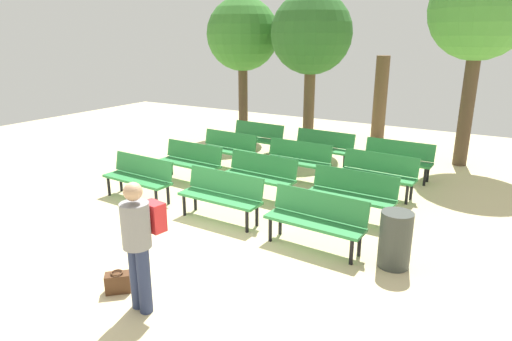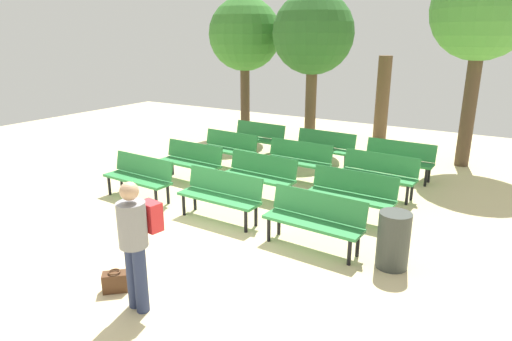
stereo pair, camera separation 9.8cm
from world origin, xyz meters
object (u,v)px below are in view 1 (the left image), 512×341
object	(u,v)px
trash_bin	(395,240)
handbag	(118,282)
bench_r1_c2	(352,192)
tree_2	(480,12)
tree_1	(311,35)
bench_r1_c0	(191,160)
bench_r0_c2	(316,217)
bench_r3_c0	(257,136)
visitor_with_backpack	(139,239)
bench_r0_c0	(139,175)
bench_r0_c1	(222,193)
tree_0	(243,35)
bench_r3_c2	(397,157)
bench_r2_c0	(227,147)
bench_r2_c2	(378,172)
bench_r2_c1	(297,158)
tree_3	(380,99)
bench_r3_c1	(323,146)
bench_r1_c1	(260,173)

from	to	relation	value
trash_bin	handbag	bearing A→B (deg)	-138.99
bench_r1_c2	tree_2	world-z (taller)	tree_2
handbag	tree_1	bearing A→B (deg)	98.01
handbag	bench_r1_c0	bearing A→B (deg)	117.00
bench_r0_c2	bench_r3_c0	size ratio (longest dim) A/B	1.00
bench_r0_c2	trash_bin	xyz separation A→B (m)	(1.23, 0.01, -0.08)
visitor_with_backpack	trash_bin	world-z (taller)	visitor_with_backpack
tree_1	bench_r0_c0	bearing A→B (deg)	-100.06
bench_r0_c1	bench_r1_c0	world-z (taller)	same
tree_0	bench_r3_c2	bearing A→B (deg)	-20.52
bench_r2_c0	bench_r2_c2	distance (m)	3.91
bench_r1_c0	bench_r1_c2	size ratio (longest dim) A/B	1.01
bench_r2_c1	handbag	distance (m)	5.56
tree_0	tree_2	bearing A→B (deg)	-0.96
bench_r3_c2	tree_3	size ratio (longest dim) A/B	0.61
bench_r1_c2	tree_2	bearing A→B (deg)	76.54
tree_3	handbag	bearing A→B (deg)	-92.04
bench_r1_c2	bench_r2_c1	world-z (taller)	same
bench_r1_c2	bench_r2_c1	distance (m)	2.45
bench_r0_c2	bench_r1_c0	bearing A→B (deg)	159.74
visitor_with_backpack	trash_bin	size ratio (longest dim) A/B	1.96
bench_r0_c1	bench_r2_c2	bearing A→B (deg)	54.75
bench_r0_c0	trash_bin	world-z (taller)	bench_r0_c0
bench_r3_c2	bench_r2_c1	bearing A→B (deg)	-145.95
bench_r3_c1	visitor_with_backpack	xyz separation A→B (m)	(0.59, -7.06, 0.43)
bench_r2_c1	bench_r3_c2	xyz separation A→B (m)	(1.98, 1.27, 0.00)
bench_r0_c0	bench_r0_c1	world-z (taller)	same
bench_r3_c0	trash_bin	xyz separation A→B (m)	(5.01, -4.50, -0.08)
bench_r1_c2	bench_r3_c1	xyz separation A→B (m)	(-1.83, 3.01, 0.00)
bench_r0_c2	visitor_with_backpack	world-z (taller)	visitor_with_backpack
tree_1	tree_3	xyz separation A→B (m)	(1.59, 1.90, -1.93)
bench_r2_c0	handbag	xyz separation A→B (m)	(2.07, -5.58, -0.37)
bench_r0_c1	tree_3	xyz separation A→B (m)	(0.59, 7.87, 0.82)
bench_r3_c1	visitor_with_backpack	size ratio (longest dim) A/B	0.98
bench_r1_c0	trash_bin	distance (m)	5.30
trash_bin	bench_r0_c0	bearing A→B (deg)	178.37
bench_r1_c0	bench_r2_c1	xyz separation A→B (m)	(2.04, 1.40, 0.00)
bench_r1_c1	tree_3	distance (m)	6.55
tree_3	visitor_with_backpack	size ratio (longest dim) A/B	1.61
bench_r0_c0	tree_0	bearing A→B (deg)	105.68
bench_r1_c0	tree_0	size ratio (longest dim) A/B	0.37
bench_r1_c1	tree_0	world-z (taller)	tree_0
tree_3	trash_bin	world-z (taller)	tree_3
bench_r0_c2	bench_r1_c0	distance (m)	4.14
bench_r1_c1	handbag	world-z (taller)	bench_r1_c1
tree_3	visitor_with_backpack	xyz separation A→B (m)	(0.18, -10.64, -0.39)
bench_r3_c2	tree_1	bearing A→B (deg)	150.94
bench_r2_c1	visitor_with_backpack	distance (m)	5.69
tree_2	bench_r2_c0	bearing A→B (deg)	-147.80
bench_r0_c2	tree_0	bearing A→B (deg)	132.94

